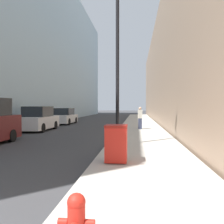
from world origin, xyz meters
TOP-DOWN VIEW (x-y plane):
  - sidewalk_right at (5.27, 18.00)m, footprint 3.32×60.00m
  - building_left_glass at (-10.24, 26.00)m, footprint 12.00×60.00m
  - building_right_stone at (13.03, 26.00)m, footprint 12.00×60.00m
  - fire_hydrant at (4.22, 0.66)m, footprint 0.46×0.34m
  - trash_bin at (4.35, 5.11)m, footprint 0.66×0.67m
  - lamppost at (4.12, 8.41)m, footprint 0.43×0.43m
  - parked_sedan_near at (-2.40, 15.67)m, footprint 1.90×4.43m
  - parked_sedan_far at (-2.49, 22.52)m, footprint 1.99×4.44m
  - pedestrian_on_sidewalk at (5.19, 16.05)m, footprint 0.33×0.21m

SIDE VIEW (x-z plane):
  - sidewalk_right at x=5.27m, z-range 0.00..0.14m
  - fire_hydrant at x=4.22m, z-range 0.15..0.77m
  - trash_bin at x=4.35m, z-range 0.15..1.28m
  - parked_sedan_far at x=-2.49m, z-range -0.07..1.55m
  - parked_sedan_near at x=-2.40m, z-range -0.09..1.71m
  - pedestrian_on_sidewalk at x=5.19m, z-range 0.14..1.77m
  - lamppost at x=4.12m, z-range 0.82..7.64m
  - building_right_stone at x=13.03m, z-range 0.00..11.49m
  - building_left_glass at x=-10.24m, z-range 0.00..18.93m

